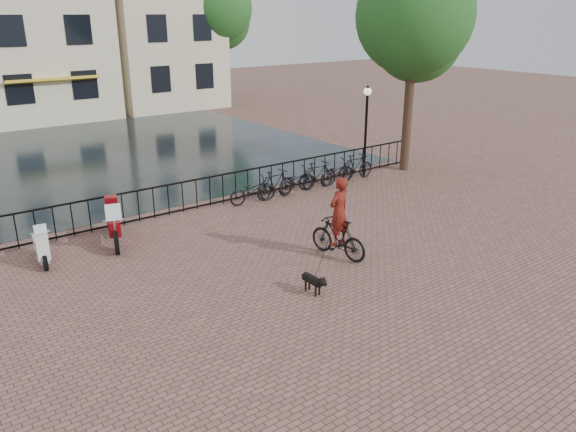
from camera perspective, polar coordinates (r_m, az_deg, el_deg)
ground at (r=12.78m, az=8.19°, el=-8.77°), size 100.00×100.00×0.00m
canal_water at (r=27.06m, az=-18.57°, el=5.90°), size 20.00×20.00×0.00m
railing at (r=18.60m, az=-9.28°, el=2.20°), size 20.00×0.05×1.02m
canal_house_mid at (r=38.75m, az=-25.34°, el=17.88°), size 8.00×9.50×11.80m
canal_house_right at (r=41.27m, az=-14.02°, el=20.19°), size 7.00×9.00×13.30m
tree_near_right at (r=22.94m, az=12.76°, el=19.20°), size 4.48×4.48×8.24m
tree_far_right at (r=40.17m, az=-7.29°, el=20.18°), size 4.76×4.76×8.76m
lamp_post at (r=22.01m, az=7.97°, el=10.05°), size 0.30×0.30×3.45m
cyclist at (r=14.63m, az=5.16°, el=-0.65°), size 0.88×1.93×2.55m
dog at (r=12.98m, az=2.51°, el=-6.77°), size 0.28×0.78×0.52m
motorcycle at (r=16.25m, az=-17.32°, el=-0.25°), size 1.09×2.11×1.47m
scooter at (r=15.68m, az=-23.90°, el=-2.21°), size 0.57×1.42×1.28m
parked_bike_0 at (r=18.98m, az=-3.62°, el=2.62°), size 1.76×0.76×0.90m
parked_bike_1 at (r=19.48m, az=-1.29°, el=3.26°), size 1.70×0.63×1.00m
parked_bike_2 at (r=20.04m, az=0.93°, el=3.60°), size 1.76×0.74×0.90m
parked_bike_3 at (r=20.60m, az=3.03°, el=4.17°), size 1.70×0.61×1.00m
parked_bike_4 at (r=21.21m, az=5.00°, el=4.45°), size 1.75×0.71×0.90m
parked_bike_5 at (r=21.82m, az=6.88°, el=4.96°), size 1.68×0.53×1.00m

